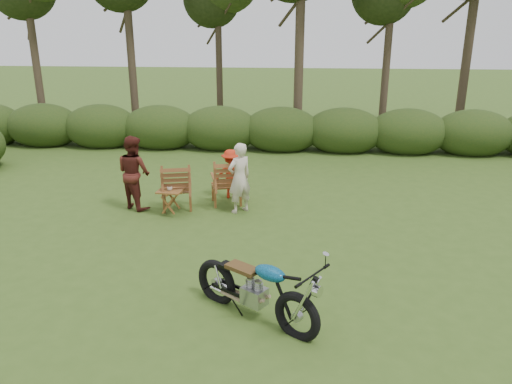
# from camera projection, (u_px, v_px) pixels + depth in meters

# --- Properties ---
(ground) EXTENTS (80.00, 80.00, 0.00)m
(ground) POSITION_uv_depth(u_px,v_px,m) (259.00, 287.00, 7.81)
(ground) COLOR #36501A
(ground) RESTS_ON ground
(tree_line) EXTENTS (22.52, 11.62, 8.14)m
(tree_line) POSITION_uv_depth(u_px,v_px,m) (300.00, 26.00, 15.73)
(tree_line) COLOR #3A2C1F
(tree_line) RESTS_ON ground
(motorcycle) EXTENTS (2.11, 1.78, 1.16)m
(motorcycle) POSITION_uv_depth(u_px,v_px,m) (254.00, 316.00, 7.03)
(motorcycle) COLOR #0E7DBD
(motorcycle) RESTS_ON ground
(lawn_chair_right) EXTENTS (0.90, 0.90, 1.06)m
(lawn_chair_right) POSITION_uv_depth(u_px,v_px,m) (227.00, 203.00, 11.41)
(lawn_chair_right) COLOR brown
(lawn_chair_right) RESTS_ON ground
(lawn_chair_left) EXTENTS (0.87, 0.87, 1.05)m
(lawn_chair_left) POSITION_uv_depth(u_px,v_px,m) (178.00, 208.00, 11.12)
(lawn_chair_left) COLOR brown
(lawn_chair_left) RESTS_ON ground
(side_table) EXTENTS (0.58, 0.50, 0.55)m
(side_table) POSITION_uv_depth(u_px,v_px,m) (171.00, 202.00, 10.68)
(side_table) COLOR brown
(side_table) RESTS_ON ground
(cup) EXTENTS (0.14, 0.14, 0.09)m
(cup) POSITION_uv_depth(u_px,v_px,m) (170.00, 188.00, 10.56)
(cup) COLOR beige
(cup) RESTS_ON side_table
(adult_a) EXTENTS (0.67, 0.65, 1.54)m
(adult_a) POSITION_uv_depth(u_px,v_px,m) (240.00, 212.00, 10.91)
(adult_a) COLOR beige
(adult_a) RESTS_ON ground
(adult_b) EXTENTS (1.00, 0.96, 1.63)m
(adult_b) POSITION_uv_depth(u_px,v_px,m) (137.00, 207.00, 11.18)
(adult_b) COLOR #4C1C15
(adult_b) RESTS_ON ground
(child) EXTENTS (0.81, 0.54, 1.16)m
(child) POSITION_uv_depth(u_px,v_px,m) (231.00, 197.00, 11.82)
(child) COLOR red
(child) RESTS_ON ground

